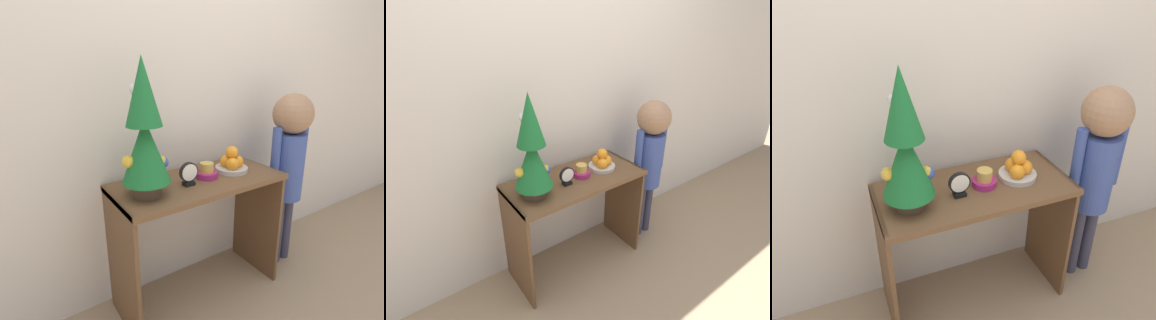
{
  "view_description": "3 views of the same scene",
  "coord_description": "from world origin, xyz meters",
  "views": [
    {
      "loc": [
        -0.87,
        -1.01,
        1.32
      ],
      "look_at": [
        -0.06,
        0.19,
        0.86
      ],
      "focal_mm": 28.0,
      "sensor_mm": 36.0,
      "label": 1
    },
    {
      "loc": [
        -1.0,
        -1.2,
        1.72
      ],
      "look_at": [
        0.0,
        0.19,
        0.87
      ],
      "focal_mm": 28.0,
      "sensor_mm": 36.0,
      "label": 2
    },
    {
      "loc": [
        -0.59,
        -1.14,
        1.73
      ],
      "look_at": [
        -0.05,
        0.23,
        0.88
      ],
      "focal_mm": 35.0,
      "sensor_mm": 36.0,
      "label": 3
    }
  ],
  "objects": [
    {
      "name": "mini_tree",
      "position": [
        -0.32,
        0.18,
        1.03
      ],
      "size": [
        0.23,
        0.23,
        0.63
      ],
      "color": "#4C3828",
      "rests_on": "console_table"
    },
    {
      "name": "child_figure",
      "position": [
        0.67,
        0.16,
        0.78
      ],
      "size": [
        0.31,
        0.25,
        1.16
      ],
      "color": "#38384C",
      "rests_on": "ground_plane"
    },
    {
      "name": "singing_bowl",
      "position": [
        0.05,
        0.21,
        0.77
      ],
      "size": [
        0.12,
        0.12,
        0.08
      ],
      "color": "#9E2366",
      "rests_on": "console_table"
    },
    {
      "name": "console_table",
      "position": [
        0.0,
        0.21,
        0.55
      ],
      "size": [
        0.94,
        0.43,
        0.73
      ],
      "color": "brown",
      "rests_on": "ground_plane"
    },
    {
      "name": "back_wall",
      "position": [
        0.0,
        0.47,
        1.25
      ],
      "size": [
        7.0,
        0.05,
        2.5
      ],
      "primitive_type": "cube",
      "color": "beige",
      "rests_on": "ground_plane"
    },
    {
      "name": "desk_clock",
      "position": [
        -0.09,
        0.17,
        0.79
      ],
      "size": [
        0.1,
        0.04,
        0.12
      ],
      "color": "black",
      "rests_on": "console_table"
    },
    {
      "name": "fruit_bowl",
      "position": [
        0.23,
        0.21,
        0.78
      ],
      "size": [
        0.19,
        0.19,
        0.15
      ],
      "color": "#B7B2A8",
      "rests_on": "console_table"
    }
  ]
}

